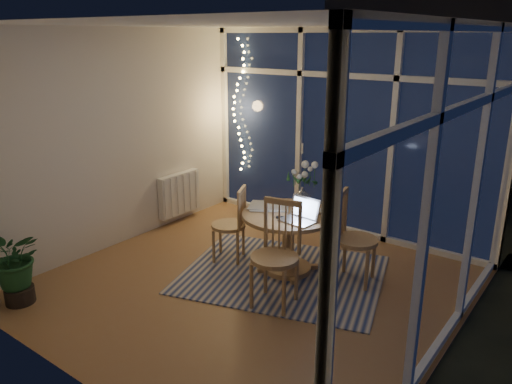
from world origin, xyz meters
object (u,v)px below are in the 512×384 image
Objects in this scene: dining_table at (288,243)px; chair_right at (357,238)px; flower_vase at (302,195)px; potted_plant at (15,267)px; laptop at (298,210)px; chair_left at (228,224)px; chair_front at (275,256)px.

dining_table is 0.75m from chair_right.
flower_vase is 0.28× the size of potted_plant.
dining_table is 2.90× the size of laptop.
chair_left is 2.22m from potted_plant.
potted_plant is (-2.43, -2.35, -0.12)m from chair_right.
chair_front is at bearing 35.71° from potted_plant.
flower_vase is (-0.04, 0.34, 0.45)m from dining_table.
chair_left is 0.85× the size of chair_front.
laptop reaches higher than potted_plant.
dining_table is at bearing 76.50° from chair_left.
laptop is at bearing -63.37° from flower_vase.
chair_left is 1.14m from chair_front.
chair_front reaches higher than potted_plant.
chair_right is 4.77× the size of flower_vase.
chair_front is 4.97× the size of flower_vase.
chair_left is at bearing 93.16° from chair_right.
chair_left is 0.89× the size of chair_right.
flower_vase is (-0.74, 0.12, 0.29)m from chair_right.
chair_front is (1.01, -0.53, 0.08)m from chair_left.
dining_table is at bearing -82.65° from flower_vase.
potted_plant is at bearing -52.20° from chair_left.
chair_front is at bearing -74.93° from laptop.
chair_right is (0.70, 0.22, 0.16)m from dining_table.
chair_left is 0.90m from flower_vase.
chair_left is (-0.72, -0.15, 0.10)m from dining_table.
flower_vase is at bearing 100.80° from chair_left.
laptop is (0.21, -0.16, 0.47)m from dining_table.
chair_front is 2.49m from potted_plant.
dining_table is at bearing 96.18° from chair_right.
flower_vase reaches higher than dining_table.
chair_left is 1.47m from chair_right.
chair_right is at bearing 53.63° from chair_front.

